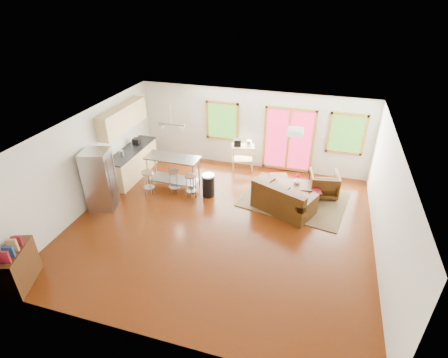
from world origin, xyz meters
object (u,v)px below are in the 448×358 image
(rug, at_px, (294,199))
(coffee_table, at_px, (296,186))
(refrigerator, at_px, (100,180))
(island, at_px, (173,167))
(kitchen_cart, at_px, (242,149))
(loveseat, at_px, (283,200))
(ottoman, at_px, (279,182))
(armchair, at_px, (324,183))

(rug, xyz_separation_m, coffee_table, (-0.01, 0.16, 0.35))
(refrigerator, relative_size, island, 1.07)
(island, height_order, kitchen_cart, kitchen_cart)
(loveseat, height_order, refrigerator, refrigerator)
(rug, relative_size, island, 1.76)
(loveseat, distance_m, island, 3.39)
(coffee_table, distance_m, refrigerator, 5.44)
(coffee_table, distance_m, ottoman, 0.69)
(coffee_table, xyz_separation_m, refrigerator, (-5.02, -2.04, 0.50))
(coffee_table, bearing_deg, ottoman, 144.60)
(coffee_table, distance_m, kitchen_cart, 2.24)
(armchair, relative_size, kitchen_cart, 0.73)
(island, distance_m, kitchen_cart, 2.37)
(loveseat, bearing_deg, rug, 92.93)
(ottoman, bearing_deg, refrigerator, -151.51)
(kitchen_cart, bearing_deg, ottoman, -29.49)
(loveseat, height_order, coffee_table, loveseat)
(rug, height_order, kitchen_cart, kitchen_cart)
(coffee_table, xyz_separation_m, kitchen_cart, (-1.88, 1.14, 0.40))
(refrigerator, height_order, kitchen_cart, refrigerator)
(loveseat, bearing_deg, ottoman, 127.48)
(island, bearing_deg, coffee_table, 7.92)
(island, bearing_deg, kitchen_cart, 43.89)
(loveseat, relative_size, armchair, 2.23)
(rug, height_order, loveseat, loveseat)
(refrigerator, bearing_deg, rug, 6.18)
(loveseat, bearing_deg, refrigerator, -142.12)
(island, xyz_separation_m, kitchen_cart, (1.71, 1.64, 0.06))
(rug, relative_size, coffee_table, 2.53)
(island, bearing_deg, rug, 5.35)
(loveseat, xyz_separation_m, armchair, (1.01, 1.15, 0.07))
(coffee_table, height_order, island, island)
(refrigerator, bearing_deg, kitchen_cart, 31.16)
(island, bearing_deg, armchair, 10.63)
(kitchen_cart, bearing_deg, refrigerator, -134.51)
(armchair, xyz_separation_m, refrigerator, (-5.78, -2.36, 0.45))
(loveseat, bearing_deg, armchair, 72.60)
(rug, xyz_separation_m, armchair, (0.75, 0.48, 0.39))
(rug, distance_m, loveseat, 0.79)
(ottoman, distance_m, refrigerator, 5.14)
(rug, bearing_deg, ottoman, 135.42)
(loveseat, xyz_separation_m, kitchen_cart, (-1.64, 1.98, 0.42))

